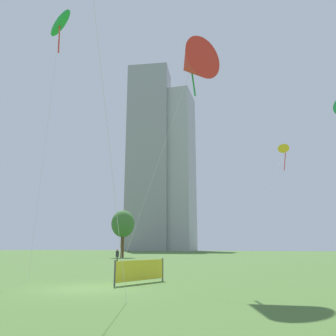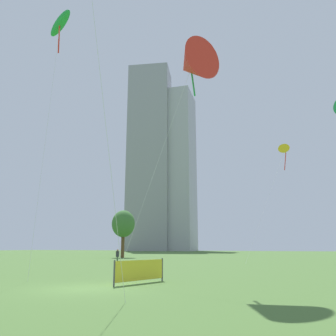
{
  "view_description": "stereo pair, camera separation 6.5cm",
  "coord_description": "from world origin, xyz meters",
  "px_view_note": "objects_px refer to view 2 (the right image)",
  "views": [
    {
      "loc": [
        9.48,
        -12.94,
        1.79
      ],
      "look_at": [
        -1.82,
        13.06,
        8.4
      ],
      "focal_mm": 36.19,
      "sensor_mm": 36.0,
      "label": 1
    },
    {
      "loc": [
        9.54,
        -12.92,
        1.79
      ],
      "look_at": [
        -1.82,
        13.06,
        8.4
      ],
      "focal_mm": 36.19,
      "sensor_mm": 36.0,
      "label": 2
    }
  ],
  "objects_px": {
    "kite_flying_2": "(193,64)",
    "park_tree_0": "(123,224)",
    "distant_highrise_0": "(169,170)",
    "kite_flying_1": "(284,151)",
    "event_banner": "(140,270)",
    "person_standing_1": "(117,255)",
    "distant_highrise_1": "(150,156)",
    "kite_flying_3": "(60,24)"
  },
  "relations": [
    {
      "from": "kite_flying_3",
      "to": "distant_highrise_1",
      "type": "relative_size",
      "value": 0.22
    },
    {
      "from": "kite_flying_1",
      "to": "event_banner",
      "type": "relative_size",
      "value": 4.62
    },
    {
      "from": "kite_flying_3",
      "to": "event_banner",
      "type": "relative_size",
      "value": 5.64
    },
    {
      "from": "kite_flying_3",
      "to": "person_standing_1",
      "type": "bearing_deg",
      "value": 102.12
    },
    {
      "from": "kite_flying_2",
      "to": "distant_highrise_1",
      "type": "relative_size",
      "value": 0.17
    },
    {
      "from": "distant_highrise_0",
      "to": "event_banner",
      "type": "bearing_deg",
      "value": -75.24
    },
    {
      "from": "kite_flying_1",
      "to": "park_tree_0",
      "type": "xyz_separation_m",
      "value": [
        -27.53,
        3.53,
        -9.1
      ]
    },
    {
      "from": "kite_flying_2",
      "to": "person_standing_1",
      "type": "bearing_deg",
      "value": 135.18
    },
    {
      "from": "person_standing_1",
      "to": "kite_flying_2",
      "type": "xyz_separation_m",
      "value": [
        13.23,
        -13.15,
        12.12
      ]
    },
    {
      "from": "park_tree_0",
      "to": "distant_highrise_0",
      "type": "height_order",
      "value": "distant_highrise_0"
    },
    {
      "from": "person_standing_1",
      "to": "distant_highrise_0",
      "type": "xyz_separation_m",
      "value": [
        -41.51,
        108.83,
        35.78
      ]
    },
    {
      "from": "distant_highrise_0",
      "to": "event_banner",
      "type": "xyz_separation_m",
      "value": [
        52.65,
        -124.56,
        -36.04
      ]
    },
    {
      "from": "person_standing_1",
      "to": "kite_flying_1",
      "type": "height_order",
      "value": "kite_flying_1"
    },
    {
      "from": "kite_flying_3",
      "to": "kite_flying_2",
      "type": "bearing_deg",
      "value": 5.37
    },
    {
      "from": "person_standing_1",
      "to": "kite_flying_1",
      "type": "bearing_deg",
      "value": 97.32
    },
    {
      "from": "kite_flying_1",
      "to": "event_banner",
      "type": "xyz_separation_m",
      "value": [
        -5.13,
        -31.9,
        -14.07
      ]
    },
    {
      "from": "distant_highrise_0",
      "to": "kite_flying_1",
      "type": "bearing_deg",
      "value": -66.21
    },
    {
      "from": "kite_flying_2",
      "to": "event_banner",
      "type": "height_order",
      "value": "kite_flying_2"
    },
    {
      "from": "person_standing_1",
      "to": "kite_flying_3",
      "type": "height_order",
      "value": "kite_flying_3"
    },
    {
      "from": "person_standing_1",
      "to": "distant_highrise_0",
      "type": "height_order",
      "value": "distant_highrise_0"
    },
    {
      "from": "kite_flying_2",
      "to": "event_banner",
      "type": "bearing_deg",
      "value": -129.02
    },
    {
      "from": "kite_flying_2",
      "to": "park_tree_0",
      "type": "distance_m",
      "value": 41.65
    },
    {
      "from": "person_standing_1",
      "to": "kite_flying_1",
      "type": "xyz_separation_m",
      "value": [
        16.26,
        16.17,
        13.81
      ]
    },
    {
      "from": "person_standing_1",
      "to": "event_banner",
      "type": "bearing_deg",
      "value": -2.24
    },
    {
      "from": "kite_flying_1",
      "to": "park_tree_0",
      "type": "distance_m",
      "value": 29.21
    },
    {
      "from": "distant_highrise_0",
      "to": "event_banner",
      "type": "height_order",
      "value": "distant_highrise_0"
    },
    {
      "from": "event_banner",
      "to": "kite_flying_3",
      "type": "bearing_deg",
      "value": 168.64
    },
    {
      "from": "kite_flying_3",
      "to": "park_tree_0",
      "type": "distance_m",
      "value": 38.83
    },
    {
      "from": "person_standing_1",
      "to": "distant_highrise_1",
      "type": "distance_m",
      "value": 121.44
    },
    {
      "from": "park_tree_0",
      "to": "event_banner",
      "type": "distance_m",
      "value": 42.22
    },
    {
      "from": "kite_flying_1",
      "to": "kite_flying_2",
      "type": "relative_size",
      "value": 1.09
    },
    {
      "from": "park_tree_0",
      "to": "distant_highrise_1",
      "type": "bearing_deg",
      "value": 114.1
    },
    {
      "from": "person_standing_1",
      "to": "distant_highrise_1",
      "type": "height_order",
      "value": "distant_highrise_1"
    },
    {
      "from": "person_standing_1",
      "to": "kite_flying_3",
      "type": "relative_size",
      "value": 0.08
    },
    {
      "from": "kite_flying_1",
      "to": "distant_highrise_0",
      "type": "bearing_deg",
      "value": 121.94
    },
    {
      "from": "park_tree_0",
      "to": "kite_flying_2",
      "type": "bearing_deg",
      "value": -53.28
    },
    {
      "from": "person_standing_1",
      "to": "distant_highrise_1",
      "type": "bearing_deg",
      "value": 167.71
    },
    {
      "from": "kite_flying_1",
      "to": "event_banner",
      "type": "distance_m",
      "value": 35.25
    },
    {
      "from": "kite_flying_1",
      "to": "event_banner",
      "type": "height_order",
      "value": "kite_flying_1"
    },
    {
      "from": "distant_highrise_0",
      "to": "park_tree_0",
      "type": "bearing_deg",
      "value": -79.41
    },
    {
      "from": "distant_highrise_0",
      "to": "kite_flying_3",
      "type": "bearing_deg",
      "value": -78.23
    },
    {
      "from": "event_banner",
      "to": "kite_flying_1",
      "type": "bearing_deg",
      "value": 80.87
    }
  ]
}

